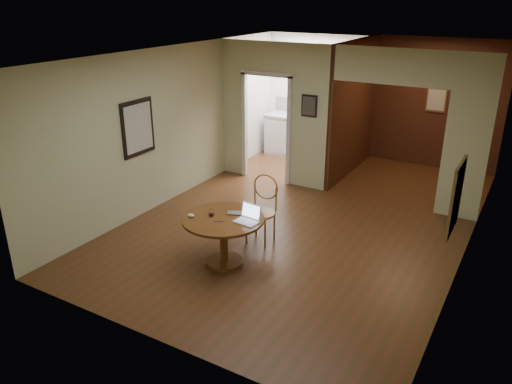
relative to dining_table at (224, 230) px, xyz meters
The scene contains 11 objects.
floor 0.97m from the dining_table, 64.52° to the left, with size 5.00×5.00×0.00m, color #4A2F15.
room_shell 3.92m from the dining_table, 91.70° to the left, with size 5.20×7.50×5.00m.
dining_table is the anchor object (origin of this frame).
chair 0.90m from the dining_table, 83.22° to the left, with size 0.46×0.46×1.04m.
open_laptop 0.43m from the dining_table, 16.22° to the left, with size 0.33×0.29×0.22m.
closed_laptop 0.29m from the dining_table, 54.30° to the left, with size 0.30×0.19×0.02m, color #B5B5BA.
mouse 0.48m from the dining_table, 153.60° to the right, with size 0.11×0.06×0.05m, color silver.
wine_glass 0.29m from the dining_table, behind, with size 0.08×0.08×0.09m, color white, non-canonical shape.
pen 0.23m from the dining_table, 87.17° to the right, with size 0.01×0.01×0.13m, color #0C1258.
kitchen_cabinet 5.04m from the dining_table, 101.37° to the left, with size 2.06×0.60×0.94m.
grocery_bag 5.00m from the dining_table, 95.74° to the left, with size 0.30×0.26×0.30m, color beige.
Camera 1 is at (3.10, -5.80, 3.54)m, focal length 35.00 mm.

